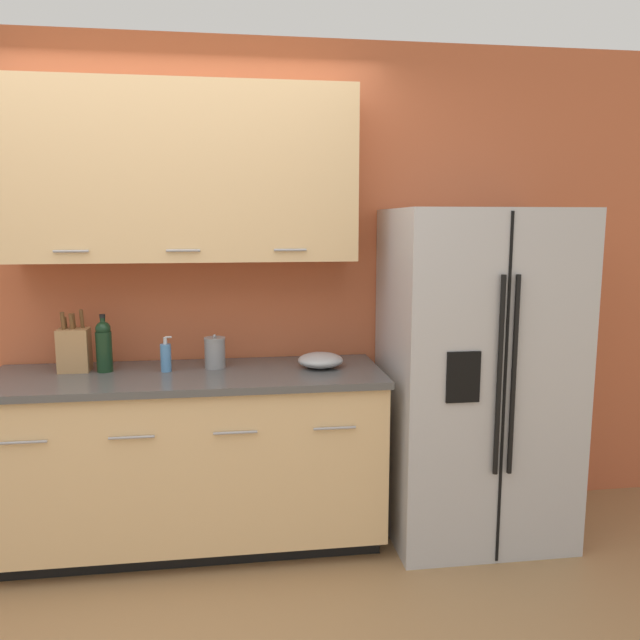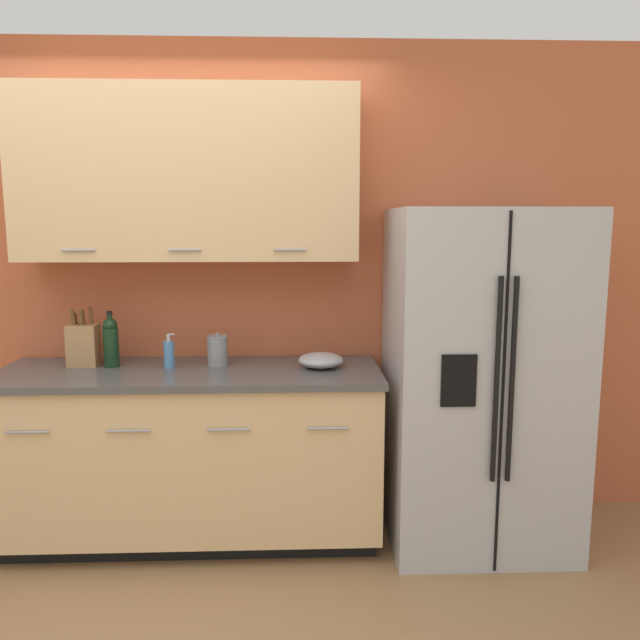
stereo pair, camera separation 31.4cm
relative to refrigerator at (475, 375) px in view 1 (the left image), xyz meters
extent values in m
cube|color=#BC5B38|center=(-1.69, 0.39, 0.44)|extent=(10.00, 0.05, 2.60)
cube|color=#E0B77F|center=(-1.48, 0.21, 1.03)|extent=(1.72, 0.32, 0.86)
cylinder|color=#99999E|center=(-1.99, 0.03, 0.66)|extent=(0.16, 0.01, 0.01)
cylinder|color=#99999E|center=(-1.48, 0.03, 0.66)|extent=(0.16, 0.01, 0.01)
cylinder|color=#99999E|center=(-0.96, 0.03, 0.66)|extent=(0.16, 0.01, 0.01)
cube|color=black|center=(-1.48, 0.09, -0.81)|extent=(1.87, 0.54, 0.09)
cube|color=#E0B77F|center=(-1.48, 0.05, -0.38)|extent=(1.91, 0.62, 0.79)
cube|color=#4C4C4C|center=(-1.48, 0.03, 0.03)|extent=(1.94, 0.64, 0.03)
cylinder|color=#99999E|center=(-2.17, -0.28, -0.16)|extent=(0.20, 0.01, 0.01)
cylinder|color=#99999E|center=(-1.71, -0.28, -0.16)|extent=(0.20, 0.01, 0.01)
cylinder|color=#99999E|center=(-1.25, -0.28, -0.16)|extent=(0.20, 0.01, 0.01)
cylinder|color=#99999E|center=(-0.79, -0.28, -0.16)|extent=(0.20, 0.01, 0.01)
cube|color=#B2B2B5|center=(0.00, 0.00, 0.00)|extent=(0.91, 0.71, 1.72)
cube|color=black|center=(0.00, -0.36, 0.00)|extent=(0.01, 0.01, 1.68)
cylinder|color=black|center=(-0.03, -0.37, 0.09)|extent=(0.02, 0.02, 0.94)
cylinder|color=black|center=(0.04, -0.37, 0.09)|extent=(0.02, 0.02, 0.94)
cube|color=black|center=(-0.20, -0.36, 0.09)|extent=(0.16, 0.01, 0.24)
cube|color=#A87A4C|center=(-2.04, 0.16, 0.16)|extent=(0.15, 0.12, 0.22)
cylinder|color=brown|center=(-2.08, 0.17, 0.30)|extent=(0.02, 0.03, 0.06)
cylinder|color=brown|center=(-2.08, 0.14, 0.31)|extent=(0.02, 0.04, 0.09)
cylinder|color=brown|center=(-2.04, 0.17, 0.31)|extent=(0.02, 0.03, 0.08)
cylinder|color=brown|center=(-2.04, 0.14, 0.31)|extent=(0.02, 0.04, 0.08)
cylinder|color=brown|center=(-2.00, 0.17, 0.31)|extent=(0.02, 0.04, 0.10)
cylinder|color=black|center=(-1.89, 0.13, 0.15)|extent=(0.08, 0.08, 0.20)
sphere|color=black|center=(-1.89, 0.13, 0.27)|extent=(0.07, 0.07, 0.07)
cylinder|color=black|center=(-1.89, 0.13, 0.29)|extent=(0.03, 0.03, 0.07)
cylinder|color=black|center=(-1.89, 0.13, 0.33)|extent=(0.03, 0.03, 0.02)
cylinder|color=#4C7FB2|center=(-1.58, 0.09, 0.12)|extent=(0.05, 0.05, 0.14)
cylinder|color=#B2B2B5|center=(-1.58, 0.09, 0.21)|extent=(0.02, 0.02, 0.04)
cylinder|color=#B2B2B5|center=(-1.57, 0.09, 0.23)|extent=(0.03, 0.01, 0.01)
cylinder|color=gray|center=(-1.34, 0.14, 0.13)|extent=(0.10, 0.10, 0.15)
cylinder|color=gray|center=(-1.34, 0.14, 0.20)|extent=(0.11, 0.11, 0.01)
sphere|color=gray|center=(-1.34, 0.14, 0.22)|extent=(0.02, 0.02, 0.02)
ellipsoid|color=#A3A3A5|center=(-0.81, 0.07, 0.09)|extent=(0.23, 0.23, 0.08)
camera|label=1|loc=(-1.25, -3.03, 0.79)|focal=35.00mm
camera|label=2|loc=(-0.93, -3.06, 0.79)|focal=35.00mm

